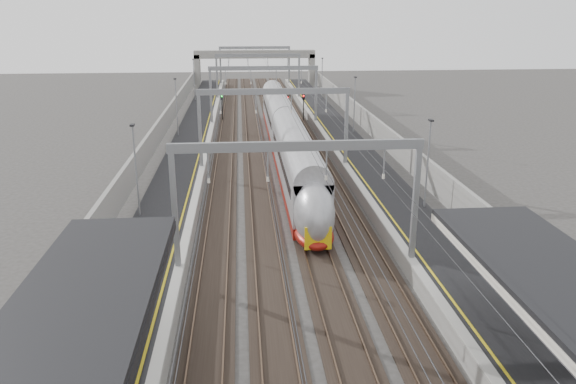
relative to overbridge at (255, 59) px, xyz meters
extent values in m
cube|color=black|center=(-8.00, -55.00, -4.81)|extent=(4.00, 120.00, 1.00)
cube|color=black|center=(8.00, -55.00, -4.81)|extent=(4.00, 120.00, 1.00)
cube|color=black|center=(-4.50, -55.00, -5.27)|extent=(2.40, 140.00, 0.08)
cube|color=brown|center=(-5.22, -55.00, -5.18)|extent=(0.07, 140.00, 0.14)
cube|color=brown|center=(-3.78, -55.00, -5.18)|extent=(0.07, 140.00, 0.14)
cube|color=black|center=(-1.50, -55.00, -5.27)|extent=(2.40, 140.00, 0.08)
cube|color=brown|center=(-2.22, -55.00, -5.18)|extent=(0.07, 140.00, 0.14)
cube|color=brown|center=(-0.78, -55.00, -5.18)|extent=(0.07, 140.00, 0.14)
cube|color=black|center=(1.50, -55.00, -5.27)|extent=(2.40, 140.00, 0.08)
cube|color=brown|center=(0.78, -55.00, -5.18)|extent=(0.07, 140.00, 0.14)
cube|color=brown|center=(2.22, -55.00, -5.18)|extent=(0.07, 140.00, 0.14)
cube|color=black|center=(4.50, -55.00, -5.27)|extent=(2.40, 140.00, 0.08)
cube|color=brown|center=(3.78, -55.00, -5.18)|extent=(0.07, 140.00, 0.14)
cube|color=brown|center=(5.22, -55.00, -5.18)|extent=(0.07, 140.00, 0.14)
cube|color=gray|center=(-6.30, -78.00, -1.01)|extent=(0.28, 0.28, 6.60)
cube|color=gray|center=(6.30, -78.00, -1.01)|extent=(0.28, 0.28, 6.60)
cube|color=gray|center=(0.00, -78.00, 2.04)|extent=(13.00, 0.25, 0.50)
cube|color=gray|center=(-6.30, -58.00, -1.01)|extent=(0.28, 0.28, 6.60)
cube|color=gray|center=(6.30, -58.00, -1.01)|extent=(0.28, 0.28, 6.60)
cube|color=gray|center=(0.00, -58.00, 2.04)|extent=(13.00, 0.25, 0.50)
cube|color=gray|center=(-6.30, -38.00, -1.01)|extent=(0.28, 0.28, 6.60)
cube|color=gray|center=(6.30, -38.00, -1.01)|extent=(0.28, 0.28, 6.60)
cube|color=gray|center=(0.00, -38.00, 2.04)|extent=(13.00, 0.25, 0.50)
cube|color=gray|center=(-6.30, -18.00, -1.01)|extent=(0.28, 0.28, 6.60)
cube|color=gray|center=(6.30, -18.00, -1.01)|extent=(0.28, 0.28, 6.60)
cube|color=gray|center=(0.00, -18.00, 2.04)|extent=(13.00, 0.25, 0.50)
cube|color=gray|center=(-6.30, 0.00, -1.01)|extent=(0.28, 0.28, 6.60)
cube|color=gray|center=(6.30, 0.00, -1.01)|extent=(0.28, 0.28, 6.60)
cube|color=gray|center=(0.00, 0.00, 2.04)|extent=(13.00, 0.25, 0.50)
cylinder|color=#262628|center=(-4.50, -50.00, 0.19)|extent=(0.03, 140.00, 0.03)
cylinder|color=#262628|center=(-1.50, -50.00, 0.19)|extent=(0.03, 140.00, 0.03)
cylinder|color=#262628|center=(1.50, -50.00, 0.19)|extent=(0.03, 140.00, 0.03)
cylinder|color=#262628|center=(4.50, -50.00, 0.19)|extent=(0.03, 140.00, 0.03)
cylinder|color=black|center=(-9.70, -86.00, -2.31)|extent=(0.20, 0.20, 4.00)
cylinder|color=black|center=(9.70, -86.00, -2.31)|extent=(0.20, 0.20, 4.00)
cube|color=gray|center=(0.00, 0.00, 0.89)|extent=(22.00, 2.20, 1.40)
cube|color=gray|center=(-10.50, 0.00, -2.21)|extent=(1.00, 2.20, 6.20)
cube|color=gray|center=(10.50, 0.00, -2.21)|extent=(1.00, 2.20, 6.20)
cube|color=gray|center=(-11.20, -55.00, -3.71)|extent=(0.30, 120.00, 3.20)
cube|color=gray|center=(11.20, -55.00, -3.71)|extent=(0.30, 120.00, 3.20)
cube|color=maroon|center=(1.50, -62.54, -4.74)|extent=(2.52, 21.49, 0.75)
cube|color=gray|center=(1.50, -62.54, -2.96)|extent=(2.52, 21.49, 2.80)
cube|color=black|center=(1.50, -70.06, -5.04)|extent=(1.87, 2.24, 0.47)
cube|color=maroon|center=(1.50, -40.68, -4.74)|extent=(2.52, 21.49, 0.75)
cube|color=gray|center=(1.50, -40.68, -2.96)|extent=(2.52, 21.49, 2.80)
cube|color=black|center=(1.50, -48.20, -5.04)|extent=(1.87, 2.24, 0.47)
ellipsoid|color=gray|center=(1.50, -73.47, -3.24)|extent=(2.52, 4.86, 3.92)
cube|color=#E6BA0C|center=(1.50, -75.48, -4.08)|extent=(1.59, 0.12, 1.40)
cube|color=black|center=(1.50, -75.06, -2.68)|extent=(1.49, 0.54, 0.88)
cylinder|color=black|center=(-5.20, -32.01, -3.81)|extent=(0.12, 0.12, 3.00)
cube|color=black|center=(-5.20, -32.01, -2.21)|extent=(0.32, 0.22, 0.75)
sphere|color=#0CE526|center=(-5.20, -32.14, -2.06)|extent=(0.16, 0.16, 0.16)
cylinder|color=black|center=(3.20, -33.86, -3.81)|extent=(0.12, 0.12, 3.00)
cube|color=black|center=(3.20, -33.86, -2.21)|extent=(0.32, 0.22, 0.75)
sphere|color=red|center=(3.20, -33.99, -2.06)|extent=(0.16, 0.16, 0.16)
cylinder|color=black|center=(5.40, -32.53, -3.81)|extent=(0.12, 0.12, 3.00)
cube|color=black|center=(5.40, -32.53, -2.21)|extent=(0.32, 0.22, 0.75)
sphere|color=red|center=(5.40, -32.66, -2.06)|extent=(0.16, 0.16, 0.16)
camera|label=1|loc=(-2.78, -105.39, 8.55)|focal=35.00mm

